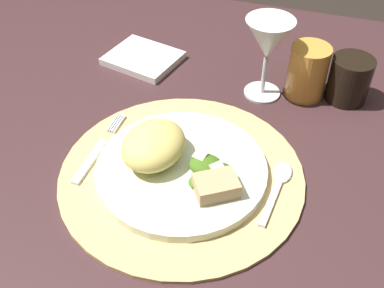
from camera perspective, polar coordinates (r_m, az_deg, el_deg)
name	(u,v)px	position (r m, az deg, el deg)	size (l,w,h in m)	color
dining_table	(185,182)	(0.87, -0.89, -4.69)	(1.29, 0.96, 0.73)	#3B2224
placemat	(182,174)	(0.70, -1.28, -3.69)	(0.36, 0.36, 0.01)	tan
dinner_plate	(181,169)	(0.69, -1.29, -3.11)	(0.25, 0.25, 0.01)	silver
pasta_serving	(154,145)	(0.68, -4.71, -0.13)	(0.11, 0.09, 0.05)	#E3C969
salad_greens	(207,168)	(0.67, 1.84, -2.97)	(0.07, 0.08, 0.02)	#3F5E17
bread_piece	(216,186)	(0.64, 2.96, -5.12)	(0.06, 0.04, 0.02)	tan
fork	(98,150)	(0.74, -11.44, -0.75)	(0.01, 0.16, 0.00)	silver
spoon	(279,181)	(0.69, 10.60, -4.50)	(0.03, 0.13, 0.01)	silver
napkin	(143,58)	(0.94, -5.98, 10.38)	(0.13, 0.11, 0.01)	white
wine_glass	(268,42)	(0.80, 9.28, 12.21)	(0.08, 0.08, 0.15)	silver
amber_tumbler	(307,72)	(0.85, 13.90, 8.56)	(0.07, 0.07, 0.10)	gold
dark_tumbler	(349,79)	(0.86, 18.66, 7.48)	(0.07, 0.07, 0.08)	black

